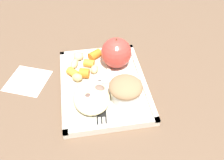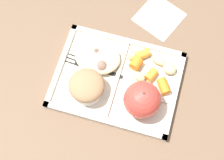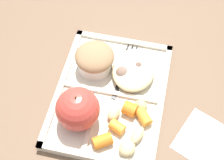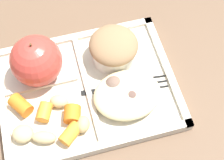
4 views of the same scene
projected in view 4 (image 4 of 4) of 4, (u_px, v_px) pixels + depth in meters
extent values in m
plane|color=brown|center=(88.00, 91.00, 0.61)|extent=(6.00, 6.00, 0.00)
cube|color=beige|center=(88.00, 89.00, 0.61)|extent=(0.30, 0.23, 0.01)
cube|color=beige|center=(103.00, 145.00, 0.55)|extent=(0.30, 0.01, 0.01)
cube|color=beige|center=(74.00, 37.00, 0.65)|extent=(0.30, 0.01, 0.01)
cube|color=beige|center=(3.00, 107.00, 0.58)|extent=(0.01, 0.23, 0.01)
cube|color=beige|center=(167.00, 68.00, 0.62)|extent=(0.01, 0.23, 0.01)
cube|color=beige|center=(88.00, 87.00, 0.60)|extent=(0.01, 0.20, 0.01)
cube|color=beige|center=(42.00, 86.00, 0.60)|extent=(0.12, 0.01, 0.01)
sphere|color=#C63D33|center=(36.00, 61.00, 0.58)|extent=(0.09, 0.09, 0.09)
cylinder|color=#4C381E|center=(31.00, 46.00, 0.54)|extent=(0.00, 0.00, 0.01)
cylinder|color=silver|center=(114.00, 53.00, 0.62)|extent=(0.08, 0.08, 0.03)
ellipsoid|color=#93704C|center=(114.00, 45.00, 0.60)|extent=(0.08, 0.08, 0.04)
cylinder|color=orange|center=(72.00, 114.00, 0.56)|extent=(0.03, 0.03, 0.03)
cylinder|color=orange|center=(21.00, 105.00, 0.57)|extent=(0.04, 0.04, 0.02)
cylinder|color=orange|center=(44.00, 112.00, 0.57)|extent=(0.03, 0.04, 0.02)
cylinder|color=orange|center=(71.00, 134.00, 0.55)|extent=(0.04, 0.04, 0.02)
ellipsoid|color=tan|center=(83.00, 124.00, 0.56)|extent=(0.03, 0.03, 0.02)
ellipsoid|color=tan|center=(44.00, 137.00, 0.55)|extent=(0.04, 0.03, 0.02)
ellipsoid|color=tan|center=(23.00, 134.00, 0.55)|extent=(0.04, 0.04, 0.02)
ellipsoid|color=tan|center=(59.00, 101.00, 0.58)|extent=(0.04, 0.03, 0.02)
ellipsoid|color=beige|center=(127.00, 95.00, 0.58)|extent=(0.11, 0.09, 0.03)
sphere|color=#755B4C|center=(114.00, 86.00, 0.58)|extent=(0.03, 0.03, 0.03)
sphere|color=brown|center=(121.00, 88.00, 0.58)|extent=(0.03, 0.03, 0.03)
sphere|color=brown|center=(131.00, 98.00, 0.57)|extent=(0.03, 0.03, 0.03)
cube|color=black|center=(109.00, 89.00, 0.60)|extent=(0.10, 0.02, 0.00)
cube|color=black|center=(145.00, 84.00, 0.60)|extent=(0.03, 0.03, 0.00)
cylinder|color=black|center=(161.00, 87.00, 0.60)|extent=(0.02, 0.01, 0.00)
cylinder|color=black|center=(160.00, 82.00, 0.61)|extent=(0.02, 0.01, 0.00)
cylinder|color=black|center=(158.00, 77.00, 0.61)|extent=(0.02, 0.01, 0.00)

